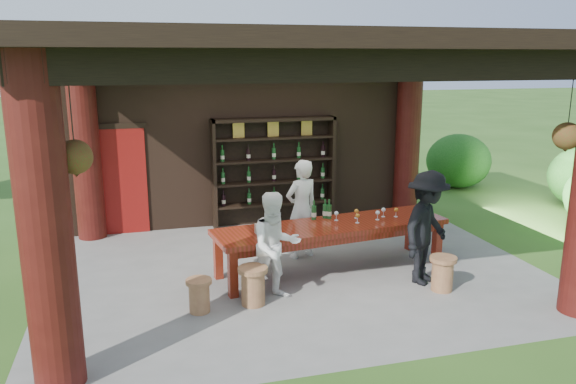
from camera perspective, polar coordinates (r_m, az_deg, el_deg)
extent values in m
plane|color=#2D5119|center=(8.84, 0.69, -7.85)|extent=(90.00, 90.00, 0.00)
cube|color=slate|center=(8.86, 0.69, -8.15)|extent=(7.40, 5.90, 0.10)
cube|color=black|center=(11.02, -3.22, 5.28)|extent=(7.00, 0.18, 3.30)
cube|color=maroon|center=(10.81, -16.67, 1.06)|extent=(0.95, 0.06, 2.00)
cylinder|color=#380C0A|center=(5.81, -23.43, -3.31)|extent=(0.50, 0.50, 3.30)
cylinder|color=#380C0A|center=(10.63, -19.88, 4.19)|extent=(0.50, 0.50, 3.30)
cylinder|color=#380C0A|center=(11.89, 12.07, 5.61)|extent=(0.50, 0.50, 3.30)
cube|color=black|center=(5.97, 7.25, 12.74)|extent=(6.70, 0.35, 0.35)
cube|color=black|center=(7.97, -22.11, 12.04)|extent=(0.30, 5.20, 0.30)
cube|color=black|center=(9.59, 19.60, 12.32)|extent=(0.30, 5.20, 0.30)
cube|color=black|center=(8.24, 0.75, 14.75)|extent=(7.50, 6.00, 0.20)
cylinder|color=black|center=(5.78, -21.11, 6.72)|extent=(0.01, 0.01, 0.75)
cone|color=black|center=(5.85, -20.73, 2.29)|extent=(0.32, 0.32, 0.18)
sphere|color=#1E5919|center=(5.83, -20.82, 3.35)|extent=(0.34, 0.34, 0.34)
cylinder|color=black|center=(7.70, 26.74, 7.65)|extent=(0.01, 0.01, 0.75)
cone|color=black|center=(7.74, 26.39, 4.31)|extent=(0.32, 0.32, 0.18)
sphere|color=#1E5919|center=(7.73, 26.47, 5.11)|extent=(0.34, 0.34, 0.34)
cube|color=#60200D|center=(8.60, 4.48, -3.52)|extent=(3.73, 1.40, 0.08)
cube|color=#60200D|center=(8.63, 4.47, -4.15)|extent=(3.51, 1.23, 0.12)
cube|color=#60200D|center=(7.79, -5.62, -8.29)|extent=(0.13, 0.13, 0.67)
cube|color=#60200D|center=(9.30, 14.90, -5.05)|extent=(0.13, 0.13, 0.67)
cube|color=#60200D|center=(8.45, -7.11, -6.56)|extent=(0.13, 0.13, 0.67)
cube|color=#60200D|center=(9.86, 12.31, -3.84)|extent=(0.13, 0.13, 0.67)
cylinder|color=brown|center=(7.59, -3.57, -9.72)|extent=(0.32, 0.32, 0.46)
cylinder|color=brown|center=(7.49, -3.60, -7.87)|extent=(0.40, 0.40, 0.06)
cylinder|color=brown|center=(8.30, 15.40, -8.19)|extent=(0.30, 0.30, 0.44)
cylinder|color=brown|center=(8.22, 15.51, -6.57)|extent=(0.38, 0.38, 0.06)
cylinder|color=brown|center=(7.47, -8.99, -10.55)|extent=(0.27, 0.27, 0.39)
cylinder|color=brown|center=(7.38, -9.06, -8.96)|extent=(0.34, 0.34, 0.05)
imported|color=silver|center=(9.15, 1.39, -1.74)|extent=(0.69, 0.56, 1.63)
imported|color=white|center=(7.56, -1.29, -5.57)|extent=(0.81, 0.67, 1.50)
imported|color=black|center=(8.33, 13.93, -3.54)|extent=(1.24, 1.14, 1.67)
cube|color=#BF6672|center=(8.09, -2.35, -3.76)|extent=(0.28, 0.21, 0.14)
ellipsoid|color=#194C14|center=(14.86, 16.90, 2.66)|extent=(1.60, 1.60, 1.36)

